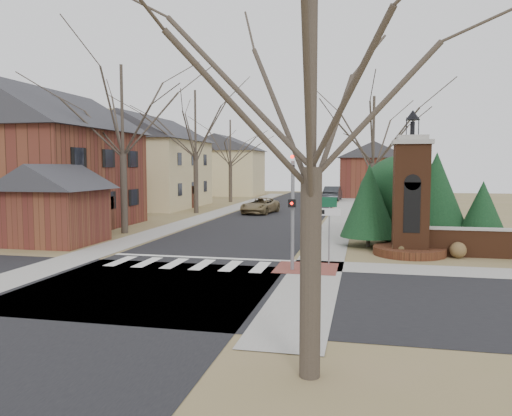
% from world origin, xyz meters
% --- Properties ---
extents(ground, '(120.00, 120.00, 0.00)m').
position_xyz_m(ground, '(0.00, 0.00, 0.00)').
color(ground, olive).
rests_on(ground, ground).
extents(main_street, '(8.00, 70.00, 0.01)m').
position_xyz_m(main_street, '(0.00, 22.00, 0.01)').
color(main_street, black).
rests_on(main_street, ground).
extents(cross_street, '(120.00, 8.00, 0.01)m').
position_xyz_m(cross_street, '(0.00, -3.00, 0.01)').
color(cross_street, black).
rests_on(cross_street, ground).
extents(crosswalk_zone, '(8.00, 2.20, 0.02)m').
position_xyz_m(crosswalk_zone, '(0.00, 0.80, 0.01)').
color(crosswalk_zone, silver).
rests_on(crosswalk_zone, ground).
extents(stop_bar, '(8.00, 0.35, 0.02)m').
position_xyz_m(stop_bar, '(0.00, 2.30, 0.01)').
color(stop_bar, silver).
rests_on(stop_bar, ground).
extents(sidewalk_right_main, '(2.00, 60.00, 0.02)m').
position_xyz_m(sidewalk_right_main, '(5.20, 22.00, 0.01)').
color(sidewalk_right_main, gray).
rests_on(sidewalk_right_main, ground).
extents(sidewalk_left, '(2.00, 60.00, 0.02)m').
position_xyz_m(sidewalk_left, '(-5.20, 22.00, 0.01)').
color(sidewalk_left, gray).
rests_on(sidewalk_left, ground).
extents(curb_apron, '(2.40, 2.40, 0.02)m').
position_xyz_m(curb_apron, '(4.80, 1.00, 0.01)').
color(curb_apron, brown).
rests_on(curb_apron, ground).
extents(traffic_signal_pole, '(0.28, 0.41, 4.50)m').
position_xyz_m(traffic_signal_pole, '(4.30, 0.57, 2.59)').
color(traffic_signal_pole, slate).
rests_on(traffic_signal_pole, ground).
extents(sign_post, '(0.90, 0.07, 2.75)m').
position_xyz_m(sign_post, '(5.59, 1.99, 1.95)').
color(sign_post, slate).
rests_on(sign_post, ground).
extents(brick_gate_monument, '(3.20, 3.20, 6.47)m').
position_xyz_m(brick_gate_monument, '(9.00, 4.99, 2.17)').
color(brick_gate_monument, '#502A17').
rests_on(brick_gate_monument, ground).
extents(house_brick_left, '(9.80, 11.80, 9.42)m').
position_xyz_m(house_brick_left, '(-13.01, 9.99, 4.66)').
color(house_brick_left, brown).
rests_on(house_brick_left, ground).
extents(house_stucco_left, '(9.80, 12.80, 9.28)m').
position_xyz_m(house_stucco_left, '(-13.50, 27.00, 4.59)').
color(house_stucco_left, '#C6B684').
rests_on(house_stucco_left, ground).
extents(garage_left, '(4.80, 4.80, 4.29)m').
position_xyz_m(garage_left, '(-8.52, 4.49, 2.24)').
color(garage_left, brown).
rests_on(garage_left, ground).
extents(house_distant_left, '(10.80, 8.80, 8.53)m').
position_xyz_m(house_distant_left, '(-12.01, 48.00, 4.25)').
color(house_distant_left, '#C6B684').
rests_on(house_distant_left, ground).
extents(house_distant_right, '(8.80, 8.80, 7.30)m').
position_xyz_m(house_distant_right, '(7.99, 47.99, 3.65)').
color(house_distant_right, brown).
rests_on(house_distant_right, ground).
extents(evergreen_near, '(2.80, 2.80, 4.10)m').
position_xyz_m(evergreen_near, '(7.20, 7.00, 2.30)').
color(evergreen_near, '#473D33').
rests_on(evergreen_near, ground).
extents(evergreen_mid, '(3.40, 3.40, 4.70)m').
position_xyz_m(evergreen_mid, '(10.50, 8.20, 2.60)').
color(evergreen_mid, '#473D33').
rests_on(evergreen_mid, ground).
extents(evergreen_far, '(2.40, 2.40, 3.30)m').
position_xyz_m(evergreen_far, '(12.50, 7.20, 1.90)').
color(evergreen_far, '#473D33').
rests_on(evergreen_far, ground).
extents(evergreen_mass, '(4.80, 4.80, 4.80)m').
position_xyz_m(evergreen_mass, '(9.00, 9.50, 2.40)').
color(evergreen_mass, black).
rests_on(evergreen_mass, ground).
extents(bare_tree_0, '(8.05, 8.05, 11.15)m').
position_xyz_m(bare_tree_0, '(-7.00, 9.00, 7.70)').
color(bare_tree_0, '#473D33').
rests_on(bare_tree_0, ground).
extents(bare_tree_1, '(8.40, 8.40, 11.64)m').
position_xyz_m(bare_tree_1, '(-7.00, 22.00, 8.03)').
color(bare_tree_1, '#473D33').
rests_on(bare_tree_1, ground).
extents(bare_tree_2, '(7.35, 7.35, 10.19)m').
position_xyz_m(bare_tree_2, '(-7.50, 35.00, 7.03)').
color(bare_tree_2, '#473D33').
rests_on(bare_tree_2, ground).
extents(bare_tree_3, '(7.00, 7.00, 9.70)m').
position_xyz_m(bare_tree_3, '(7.50, 16.00, 6.69)').
color(bare_tree_3, '#473D33').
rests_on(bare_tree_3, ground).
extents(bare_tree_4, '(6.65, 6.65, 9.21)m').
position_xyz_m(bare_tree_4, '(6.00, -9.00, 6.35)').
color(bare_tree_4, '#473D33').
rests_on(bare_tree_4, ground).
extents(pickup_truck, '(2.86, 5.06, 1.33)m').
position_xyz_m(pickup_truck, '(-1.60, 22.76, 0.67)').
color(pickup_truck, olive).
rests_on(pickup_truck, ground).
extents(distant_car, '(1.99, 5.06, 1.64)m').
position_xyz_m(distant_car, '(3.40, 40.39, 0.82)').
color(distant_car, '#2E3135').
rests_on(distant_car, ground).
extents(dry_shrub_left, '(0.75, 0.75, 0.75)m').
position_xyz_m(dry_shrub_left, '(8.60, 4.60, 0.38)').
color(dry_shrub_left, brown).
rests_on(dry_shrub_left, ground).
extents(dry_shrub_right, '(0.71, 0.71, 0.71)m').
position_xyz_m(dry_shrub_right, '(11.00, 4.60, 0.35)').
color(dry_shrub_right, brown).
rests_on(dry_shrub_right, ground).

